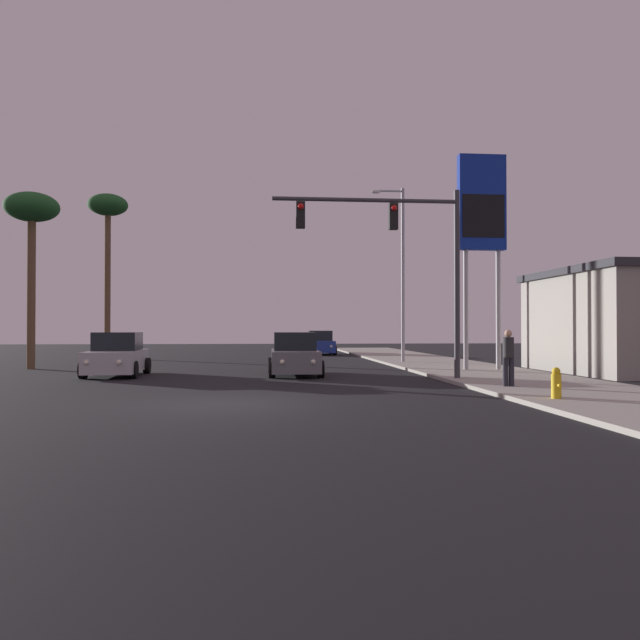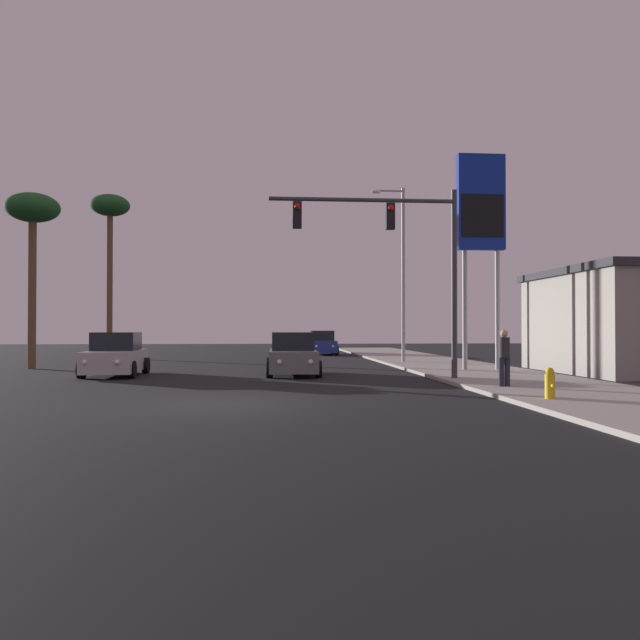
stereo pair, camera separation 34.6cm
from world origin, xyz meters
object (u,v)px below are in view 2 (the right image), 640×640
object	(u,v)px
car_silver	(116,356)
gas_station_sign	(481,214)
fire_hydrant	(550,384)
car_blue	(322,344)
traffic_light_mast	(403,245)
car_grey	(293,356)
street_lamp	(401,265)
palm_tree_mid	(110,216)
pedestrian_on_sidewalk	(504,355)
palm_tree_near	(33,217)

from	to	relation	value
car_silver	gas_station_sign	xyz separation A→B (m)	(14.75, 0.68, 5.86)
gas_station_sign	fire_hydrant	world-z (taller)	gas_station_sign
car_blue	traffic_light_mast	world-z (taller)	traffic_light_mast
fire_hydrant	car_grey	bearing A→B (deg)	120.98
car_silver	car_grey	bearing A→B (deg)	175.60
street_lamp	car_grey	bearing A→B (deg)	-128.52
street_lamp	palm_tree_mid	world-z (taller)	palm_tree_mid
traffic_light_mast	car_blue	bearing A→B (deg)	92.22
traffic_light_mast	fire_hydrant	xyz separation A→B (m)	(2.24, -6.40, -4.19)
palm_tree_mid	gas_station_sign	bearing A→B (deg)	-36.68
traffic_light_mast	palm_tree_mid	xyz separation A→B (m)	(-14.40, 18.24, 4.11)
traffic_light_mast	car_silver	bearing A→B (deg)	160.78
car_blue	palm_tree_mid	bearing A→B (deg)	18.80
street_lamp	gas_station_sign	world-z (taller)	same
pedestrian_on_sidewalk	palm_tree_near	world-z (taller)	palm_tree_near
traffic_light_mast	palm_tree_mid	world-z (taller)	palm_tree_mid
palm_tree_near	car_blue	bearing A→B (deg)	45.03
car_blue	palm_tree_near	world-z (taller)	palm_tree_near
car_silver	gas_station_sign	distance (m)	15.88
street_lamp	gas_station_sign	xyz separation A→B (m)	(2.04, -6.43, 1.50)
car_blue	gas_station_sign	xyz separation A→B (m)	(5.14, -18.37, 5.86)
gas_station_sign	car_silver	bearing A→B (deg)	-177.35
fire_hydrant	palm_tree_mid	world-z (taller)	palm_tree_mid
car_grey	fire_hydrant	size ratio (longest dim) A/B	5.69
car_blue	street_lamp	world-z (taller)	street_lamp
palm_tree_near	palm_tree_mid	size ratio (longest dim) A/B	0.79
street_lamp	palm_tree_mid	size ratio (longest dim) A/B	0.89
fire_hydrant	pedestrian_on_sidewalk	bearing A→B (deg)	87.86
traffic_light_mast	pedestrian_on_sidewalk	xyz separation A→B (m)	(2.36, -3.14, -3.65)
car_grey	pedestrian_on_sidewalk	xyz separation A→B (m)	(6.00, -6.53, 0.27)
street_lamp	fire_hydrant	size ratio (longest dim) A/B	11.84
car_silver	traffic_light_mast	world-z (taller)	traffic_light_mast
car_grey	car_silver	xyz separation A→B (m)	(-6.84, 0.26, 0.00)
traffic_light_mast	palm_tree_mid	size ratio (longest dim) A/B	0.64
palm_tree_near	pedestrian_on_sidewalk	bearing A→B (deg)	-32.73
car_grey	car_blue	xyz separation A→B (m)	(2.77, 19.31, 0.00)
car_grey	street_lamp	bearing A→B (deg)	-127.82
palm_tree_near	car_silver	bearing A→B (deg)	-43.39
gas_station_sign	palm_tree_mid	distance (m)	23.37
car_blue	palm_tree_mid	xyz separation A→B (m)	(-13.52, -4.47, 8.03)
car_grey	car_blue	size ratio (longest dim) A/B	1.00
car_blue	fire_hydrant	size ratio (longest dim) A/B	5.68
car_grey	palm_tree_near	world-z (taller)	palm_tree_near
car_blue	palm_tree_near	xyz separation A→B (m)	(-14.45, -14.47, 6.17)
car_grey	palm_tree_near	bearing A→B (deg)	-21.80
street_lamp	pedestrian_on_sidewalk	bearing A→B (deg)	-89.43
gas_station_sign	palm_tree_near	world-z (taller)	gas_station_sign
gas_station_sign	fire_hydrant	distance (m)	12.53
car_grey	gas_station_sign	bearing A→B (deg)	-172.49
pedestrian_on_sidewalk	street_lamp	bearing A→B (deg)	90.57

